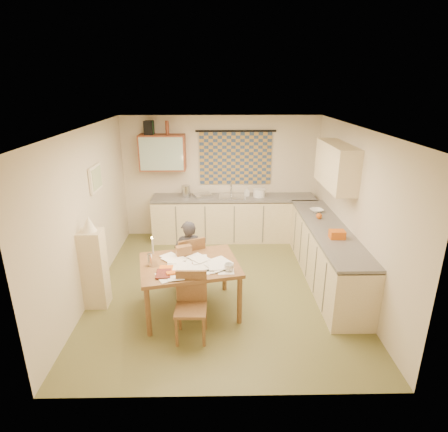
{
  "coord_description": "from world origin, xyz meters",
  "views": [
    {
      "loc": [
        -0.07,
        -5.31,
        3.1
      ],
      "look_at": [
        0.03,
        0.2,
        1.13
      ],
      "focal_mm": 30.0,
      "sensor_mm": 36.0,
      "label": 1
    }
  ],
  "objects_px": {
    "counter_right": "(326,254)",
    "stove": "(346,287)",
    "chair_far": "(189,273)",
    "dining_table": "(190,287)",
    "counter_back": "(234,218)",
    "person": "(189,257)",
    "shelf_stand": "(95,269)"
  },
  "relations": [
    {
      "from": "shelf_stand",
      "to": "chair_far",
      "type": "bearing_deg",
      "value": 16.89
    },
    {
      "from": "chair_far",
      "to": "person",
      "type": "bearing_deg",
      "value": 76.07
    },
    {
      "from": "counter_right",
      "to": "chair_far",
      "type": "xyz_separation_m",
      "value": [
        -2.23,
        -0.31,
        -0.16
      ]
    },
    {
      "from": "chair_far",
      "to": "stove",
      "type": "bearing_deg",
      "value": 137.51
    },
    {
      "from": "chair_far",
      "to": "shelf_stand",
      "type": "distance_m",
      "value": 1.41
    },
    {
      "from": "counter_back",
      "to": "stove",
      "type": "xyz_separation_m",
      "value": [
        1.44,
        -2.76,
        -0.02
      ]
    },
    {
      "from": "person",
      "to": "dining_table",
      "type": "bearing_deg",
      "value": 80.7
    },
    {
      "from": "counter_right",
      "to": "chair_far",
      "type": "distance_m",
      "value": 2.25
    },
    {
      "from": "stove",
      "to": "person",
      "type": "distance_m",
      "value": 2.32
    },
    {
      "from": "counter_back",
      "to": "stove",
      "type": "distance_m",
      "value": 3.11
    },
    {
      "from": "counter_back",
      "to": "chair_far",
      "type": "bearing_deg",
      "value": -111.03
    },
    {
      "from": "dining_table",
      "to": "person",
      "type": "height_order",
      "value": "person"
    },
    {
      "from": "stove",
      "to": "chair_far",
      "type": "distance_m",
      "value": 2.34
    },
    {
      "from": "chair_far",
      "to": "person",
      "type": "xyz_separation_m",
      "value": [
        0.01,
        -0.05,
        0.3
      ]
    },
    {
      "from": "stove",
      "to": "person",
      "type": "bearing_deg",
      "value": 163.17
    },
    {
      "from": "person",
      "to": "shelf_stand",
      "type": "bearing_deg",
      "value": 0.21
    },
    {
      "from": "counter_back",
      "to": "shelf_stand",
      "type": "height_order",
      "value": "shelf_stand"
    },
    {
      "from": "person",
      "to": "shelf_stand",
      "type": "height_order",
      "value": "person"
    },
    {
      "from": "counter_right",
      "to": "shelf_stand",
      "type": "distance_m",
      "value": 3.61
    },
    {
      "from": "counter_back",
      "to": "counter_right",
      "type": "distance_m",
      "value": 2.25
    },
    {
      "from": "dining_table",
      "to": "chair_far",
      "type": "bearing_deg",
      "value": 83.83
    },
    {
      "from": "dining_table",
      "to": "counter_right",
      "type": "bearing_deg",
      "value": 10.16
    },
    {
      "from": "stove",
      "to": "counter_right",
      "type": "bearing_deg",
      "value": 90.0
    },
    {
      "from": "dining_table",
      "to": "chair_far",
      "type": "relative_size",
      "value": 1.63
    },
    {
      "from": "stove",
      "to": "chair_far",
      "type": "height_order",
      "value": "chair_far"
    },
    {
      "from": "stove",
      "to": "person",
      "type": "height_order",
      "value": "person"
    },
    {
      "from": "counter_right",
      "to": "stove",
      "type": "bearing_deg",
      "value": -90.0
    },
    {
      "from": "counter_back",
      "to": "person",
      "type": "height_order",
      "value": "person"
    },
    {
      "from": "person",
      "to": "counter_right",
      "type": "bearing_deg",
      "value": 174.32
    },
    {
      "from": "counter_back",
      "to": "dining_table",
      "type": "relative_size",
      "value": 2.19
    },
    {
      "from": "counter_right",
      "to": "chair_far",
      "type": "height_order",
      "value": "chair_far"
    },
    {
      "from": "chair_far",
      "to": "shelf_stand",
      "type": "xyz_separation_m",
      "value": [
        -1.31,
        -0.4,
        0.3
      ]
    }
  ]
}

